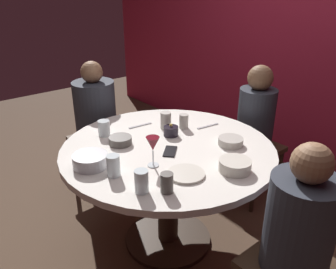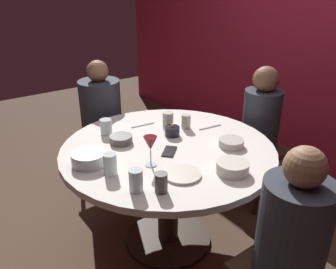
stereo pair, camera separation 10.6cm
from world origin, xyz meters
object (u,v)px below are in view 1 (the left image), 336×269
object	(u,v)px
bowl_salad_center	(231,141)
bowl_sauce_side	(235,165)
cup_beside_wine	(167,183)
dining_table	(168,167)
cup_by_right_diner	(113,166)
bowl_small_white	(120,140)
cup_far_edge	(141,181)
seated_diner_right	(299,228)
wine_glass	(153,145)
bowl_serving_large	(91,160)
seated_diner_back	(256,119)
candle_holder	(171,131)
cup_by_left_diner	(184,121)
seated_diner_left	(95,113)
cup_near_candle	(104,128)
cup_center_front	(166,120)
dinner_plate	(186,174)
cell_phone	(170,151)

from	to	relation	value
bowl_salad_center	bowl_sauce_side	bearing A→B (deg)	-45.14
cup_beside_wine	dining_table	bearing A→B (deg)	139.70
cup_by_right_diner	bowl_salad_center	bearing A→B (deg)	79.12
bowl_small_white	cup_far_edge	size ratio (longest dim) A/B	1.23
dining_table	bowl_small_white	bearing A→B (deg)	-135.66
seated_diner_right	wine_glass	xyz separation A→B (m)	(-0.78, -0.22, 0.19)
wine_glass	bowl_serving_large	distance (m)	0.36
seated_diner_back	cup_far_edge	world-z (taller)	seated_diner_back
seated_diner_right	bowl_serving_large	distance (m)	1.12
candle_holder	cup_by_left_diner	xyz separation A→B (m)	(-0.04, 0.15, 0.02)
seated_diner_left	cup_near_candle	distance (m)	0.59
bowl_small_white	cup_by_left_diner	world-z (taller)	cup_by_left_diner
bowl_small_white	cup_center_front	bearing A→B (deg)	91.82
cup_near_candle	cup_by_right_diner	distance (m)	0.54
dinner_plate	cup_by_right_diner	size ratio (longest dim) A/B	1.71
seated_diner_left	bowl_small_white	world-z (taller)	seated_diner_left
seated_diner_right	bowl_salad_center	world-z (taller)	seated_diner_right
wine_glass	seated_diner_right	bearing A→B (deg)	15.83
seated_diner_left	cup_beside_wine	size ratio (longest dim) A/B	10.94
bowl_salad_center	cup_center_front	distance (m)	0.49
seated_diner_back	seated_diner_right	bearing A→B (deg)	45.74
wine_glass	cup_near_candle	size ratio (longest dim) A/B	1.70
dinner_plate	cup_center_front	world-z (taller)	cup_center_front
cup_beside_wine	seated_diner_right	bearing A→B (deg)	31.67
cup_by_right_diner	cup_far_edge	xyz separation A→B (m)	(0.22, 0.03, -0.00)
bowl_salad_center	cup_far_edge	distance (m)	0.74
candle_holder	bowl_small_white	size ratio (longest dim) A/B	0.68
seated_diner_back	dining_table	bearing A→B (deg)	0.00
cup_by_left_diner	cup_center_front	distance (m)	0.13
seated_diner_right	cell_phone	distance (m)	0.85
cup_center_front	bowl_salad_center	bearing A→B (deg)	17.68
cup_center_front	cup_beside_wine	world-z (taller)	cup_center_front
cell_phone	cup_far_edge	world-z (taller)	cup_far_edge
wine_glass	bowl_sauce_side	world-z (taller)	wine_glass
seated_diner_right	cell_phone	xyz separation A→B (m)	(-0.85, -0.04, 0.06)
dining_table	bowl_small_white	xyz separation A→B (m)	(-0.22, -0.21, 0.18)
dining_table	bowl_salad_center	xyz separation A→B (m)	(0.24, 0.32, 0.18)
cup_near_candle	cup_by_left_diner	bearing A→B (deg)	63.47
bowl_serving_large	candle_holder	bearing A→B (deg)	92.94
bowl_serving_large	cup_by_right_diner	xyz separation A→B (m)	(0.17, 0.05, 0.02)
dinner_plate	cell_phone	size ratio (longest dim) A/B	1.45
cup_near_candle	cup_beside_wine	size ratio (longest dim) A/B	1.01
cup_by_left_diner	cup_beside_wine	xyz separation A→B (m)	(0.54, -0.60, 0.00)
cup_by_right_diner	bowl_serving_large	bearing A→B (deg)	-165.00
seated_diner_back	bowl_small_white	world-z (taller)	seated_diner_back
cup_beside_wine	dinner_plate	bearing A→B (deg)	107.69
seated_diner_left	cup_center_front	size ratio (longest dim) A/B	9.50
bowl_sauce_side	cup_beside_wine	bearing A→B (deg)	-100.45
bowl_small_white	candle_holder	bearing A→B (deg)	72.50
wine_glass	bowl_sauce_side	size ratio (longest dim) A/B	0.99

